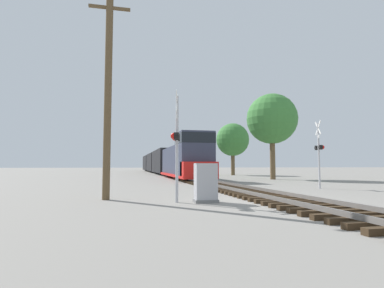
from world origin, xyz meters
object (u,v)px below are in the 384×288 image
(utility_pole, at_px, (108,92))
(tree_mid_background, at_px, (233,140))
(crossing_signal_near, at_px, (176,139))
(relay_cabinet, at_px, (206,183))
(crossing_signal_far, at_px, (319,150))
(freight_train, at_px, (160,162))
(tree_far_right, at_px, (272,119))

(utility_pole, xyz_separation_m, tree_mid_background, (16.63, 29.59, 0.71))
(utility_pole, height_order, tree_mid_background, utility_pole)
(tree_mid_background, bearing_deg, crossing_signal_near, -113.98)
(crossing_signal_near, distance_m, relay_cabinet, 2.10)
(crossing_signal_far, bearing_deg, utility_pole, 120.50)
(freight_train, relative_size, crossing_signal_far, 14.57)
(freight_train, relative_size, relay_cabinet, 40.79)
(crossing_signal_near, distance_m, crossing_signal_far, 11.28)
(crossing_signal_far, distance_m, tree_mid_background, 26.52)
(freight_train, xyz_separation_m, relay_cabinet, (-3.04, -43.97, -1.29))
(relay_cabinet, bearing_deg, tree_far_right, 55.50)
(relay_cabinet, distance_m, utility_pole, 5.80)
(crossing_signal_far, distance_m, relay_cabinet, 10.53)
(tree_mid_background, bearing_deg, utility_pole, -119.33)
(relay_cabinet, height_order, utility_pole, utility_pole)
(crossing_signal_far, relative_size, tree_mid_background, 0.55)
(freight_train, bearing_deg, crossing_signal_near, -95.47)
(freight_train, relative_size, crossing_signal_near, 14.25)
(relay_cabinet, height_order, tree_mid_background, tree_mid_background)
(freight_train, xyz_separation_m, crossing_signal_far, (5.88, -38.65, 0.41))
(utility_pole, distance_m, tree_far_right, 22.46)
(crossing_signal_near, relative_size, tree_far_right, 0.49)
(utility_pole, relative_size, tree_mid_background, 1.15)
(crossing_signal_far, height_order, utility_pole, utility_pole)
(crossing_signal_far, xyz_separation_m, relay_cabinet, (-8.92, -5.32, -1.70))
(freight_train, bearing_deg, tree_far_right, -71.21)
(crossing_signal_far, bearing_deg, freight_train, 23.86)
(freight_train, relative_size, utility_pole, 6.95)
(relay_cabinet, bearing_deg, utility_pole, 155.19)
(crossing_signal_near, height_order, tree_mid_background, tree_mid_background)
(crossing_signal_near, height_order, relay_cabinet, crossing_signal_near)
(crossing_signal_near, bearing_deg, relay_cabinet, 91.57)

